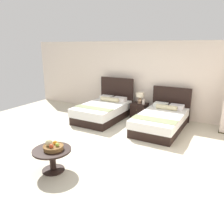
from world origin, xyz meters
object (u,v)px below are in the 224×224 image
Objects in this scene: bed_near_window at (104,110)px; coffee_table at (52,155)px; bed_near_corner at (161,120)px; nightstand at (139,110)px; vase at (143,102)px; fruit_bowl at (53,146)px; table_lamp at (140,96)px.

bed_near_window is 2.74× the size of coffee_table.
bed_near_corner is (2.04, -0.00, -0.03)m from bed_near_window.
coffee_table is at bearing -109.67° from bed_near_corner.
bed_near_corner is at bearing -35.94° from nightstand.
vase is (0.16, -0.04, 0.34)m from nightstand.
nightstand is at bearing 87.73° from fruit_bowl.
bed_near_corner reaches higher than vase.
nightstand is (1.02, 0.74, -0.05)m from bed_near_window.
coffee_table is at bearing -92.57° from nightstand.
table_lamp is (-1.02, 0.76, 0.48)m from bed_near_corner.
vase reaches higher than fruit_bowl.
bed_near_corner is at bearing -0.08° from bed_near_window.
bed_near_window is at bearing 103.81° from coffee_table.
nightstand is 1.37× the size of table_lamp.
nightstand is 0.68× the size of coffee_table.
table_lamp is 4.17m from coffee_table.
bed_near_window reaches higher than table_lamp.
nightstand is at bearing 36.01° from bed_near_window.
bed_near_corner is 3.59m from coffee_table.
coffee_table is (0.83, -3.38, 0.03)m from bed_near_window.
table_lamp reaches higher than nightstand.
fruit_bowl is (-0.32, -4.07, -0.06)m from vase.
bed_near_corner is 5.46× the size of fruit_bowl.
bed_near_window is 3.48m from coffee_table.
nightstand reaches higher than coffee_table.
table_lamp reaches higher than fruit_bowl.
vase is (0.16, -0.06, -0.16)m from table_lamp.
fruit_bowl reaches higher than coffee_table.
nightstand is at bearing 144.06° from bed_near_corner.
vase reaches higher than coffee_table.
bed_near_window reaches higher than coffee_table.
coffee_table is (-1.21, -3.38, 0.05)m from bed_near_corner.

